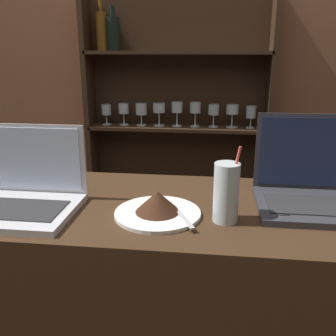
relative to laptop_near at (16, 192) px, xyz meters
The scene contains 6 objects.
back_wall 1.50m from the laptop_near, 79.57° to the left, with size 7.00×0.06×2.70m.
back_shelf 1.40m from the laptop_near, 77.47° to the left, with size 1.10×0.18×1.75m.
laptop_near is the anchor object (origin of this frame).
laptop_far 0.83m from the laptop_near, ahead, with size 0.32×0.25×0.24m.
cake_plate 0.40m from the laptop_near, ahead, with size 0.23×0.23×0.07m.
water_glass 0.57m from the laptop_near, ahead, with size 0.06×0.06×0.20m.
Camera 1 is at (0.26, -0.71, 1.41)m, focal length 40.00 mm.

